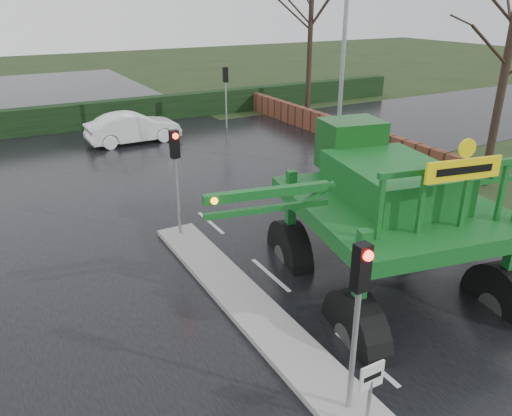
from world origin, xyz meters
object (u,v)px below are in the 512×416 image
street_light_right (339,27)px  white_sedan (135,143)px  crop_sprayer (359,226)px  traffic_signal_far (226,84)px  keep_left_sign (371,385)px  traffic_signal_near (359,295)px  traffic_signal_mid (176,161)px

street_light_right → white_sedan: bearing=135.1°
crop_sprayer → street_light_right: bearing=65.8°
traffic_signal_far → street_light_right: (1.69, -8.01, 3.40)m
traffic_signal_far → white_sedan: (-5.76, -0.57, -2.59)m
keep_left_sign → white_sedan: size_ratio=0.28×
traffic_signal_near → traffic_signal_mid: same height
keep_left_sign → white_sedan: 21.06m
traffic_signal_far → street_light_right: bearing=101.9°
traffic_signal_near → white_sedan: 20.71m
traffic_signal_mid → keep_left_sign: bearing=-90.0°
traffic_signal_far → white_sedan: size_ratio=0.73×
crop_sprayer → keep_left_sign: bearing=-112.3°
keep_left_sign → white_sedan: (2.04, 20.94, -1.06)m
street_light_right → white_sedan: street_light_right is taller
traffic_signal_mid → white_sedan: (2.04, 11.94, -2.59)m
keep_left_sign → crop_sprayer: crop_sprayer is taller
traffic_signal_near → white_sedan: traffic_signal_near is taller
traffic_signal_near → traffic_signal_far: bearing=69.6°
white_sedan → street_light_right: bearing=-135.8°
traffic_signal_near → traffic_signal_mid: (0.00, 8.50, 0.00)m
keep_left_sign → traffic_signal_mid: 9.12m
street_light_right → keep_left_sign: bearing=-125.1°
traffic_signal_far → crop_sprayer: (-6.19, -19.08, 0.10)m
street_light_right → crop_sprayer: size_ratio=1.00×
traffic_signal_mid → traffic_signal_far: bearing=58.1°
keep_left_sign → traffic_signal_far: size_ratio=0.38×
traffic_signal_mid → crop_sprayer: (1.61, -6.56, 0.10)m
traffic_signal_mid → white_sedan: 12.39m
traffic_signal_far → crop_sprayer: size_ratio=0.35×
traffic_signal_mid → street_light_right: (9.49, 4.51, 3.40)m
keep_left_sign → street_light_right: bearing=54.9°
keep_left_sign → street_light_right: (9.49, 13.50, 4.93)m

